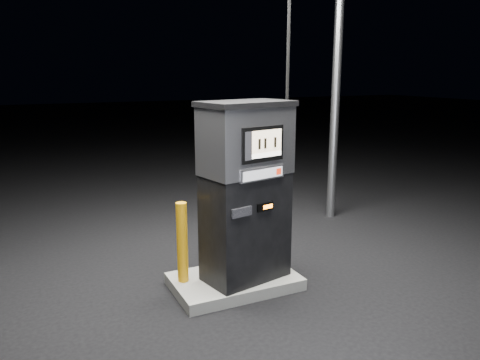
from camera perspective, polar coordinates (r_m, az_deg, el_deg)
name	(u,v)px	position (r m, az deg, el deg)	size (l,w,h in m)	color
ground	(234,287)	(6.30, -0.68, -12.87)	(80.00, 80.00, 0.00)	black
pump_island	(234,281)	(6.27, -0.69, -12.25)	(1.60, 1.00, 0.15)	slate
fuel_dispenser	(246,190)	(5.83, 0.74, -1.27)	(1.31, 0.89, 4.70)	black
bollard_left	(182,242)	(5.96, -7.06, -7.57)	(0.14, 0.14, 1.03)	orange
bollard_right	(279,234)	(6.50, 4.82, -6.56)	(0.11, 0.11, 0.86)	orange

